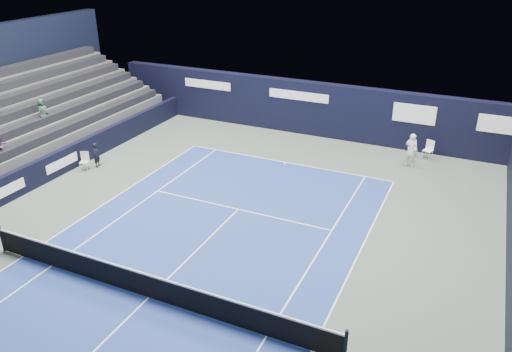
% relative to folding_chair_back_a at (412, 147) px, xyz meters
% --- Properties ---
extents(ground, '(48.00, 48.00, 0.00)m').
position_rel_folding_chair_back_a_xyz_m(ground, '(-5.70, -13.51, -0.51)').
color(ground, '#4A584D').
rests_on(ground, ground).
extents(court_surface, '(10.97, 23.77, 0.01)m').
position_rel_folding_chair_back_a_xyz_m(court_surface, '(-5.70, -15.51, -0.50)').
color(court_surface, navy).
rests_on(court_surface, ground).
extents(folding_chair_back_a, '(0.46, 0.45, 0.89)m').
position_rel_folding_chair_back_a_xyz_m(folding_chair_back_a, '(0.00, 0.00, 0.00)').
color(folding_chair_back_a, silver).
rests_on(folding_chair_back_a, ground).
extents(folding_chair_back_b, '(0.55, 0.54, 0.98)m').
position_rel_folding_chair_back_a_xyz_m(folding_chair_back_b, '(0.84, 0.03, 0.05)').
color(folding_chair_back_b, white).
rests_on(folding_chair_back_b, ground).
extents(line_judge_chair, '(0.53, 0.52, 0.93)m').
position_rel_folding_chair_back_a_xyz_m(line_judge_chair, '(-14.47, -8.60, 0.02)').
color(line_judge_chair, silver).
rests_on(line_judge_chair, ground).
extents(line_judge, '(0.40, 0.52, 1.26)m').
position_rel_folding_chair_back_a_xyz_m(line_judge, '(-14.16, -8.05, 0.12)').
color(line_judge, black).
rests_on(line_judge, ground).
extents(court_markings, '(11.03, 23.83, 0.00)m').
position_rel_folding_chair_back_a_xyz_m(court_markings, '(-5.70, -15.51, -0.50)').
color(court_markings, white).
rests_on(court_markings, court_surface).
extents(tennis_net, '(12.90, 0.10, 1.10)m').
position_rel_folding_chair_back_a_xyz_m(tennis_net, '(-5.70, -15.51, 0.00)').
color(tennis_net, black).
rests_on(tennis_net, ground).
extents(back_sponsor_wall, '(26.00, 0.63, 3.10)m').
position_rel_folding_chair_back_a_xyz_m(back_sponsor_wall, '(-5.69, 0.99, 1.04)').
color(back_sponsor_wall, black).
rests_on(back_sponsor_wall, ground).
extents(side_barrier_left, '(0.33, 22.00, 1.20)m').
position_rel_folding_chair_back_a_xyz_m(side_barrier_left, '(-15.20, -9.54, 0.09)').
color(side_barrier_left, black).
rests_on(side_barrier_left, ground).
extents(spectator_stand, '(6.00, 18.00, 6.40)m').
position_rel_folding_chair_back_a_xyz_m(spectator_stand, '(-18.98, -8.52, 1.45)').
color(spectator_stand, '#454447').
rests_on(spectator_stand, ground).
extents(tennis_player, '(0.70, 0.88, 1.74)m').
position_rel_folding_chair_back_a_xyz_m(tennis_player, '(0.13, -1.40, 0.36)').
color(tennis_player, white).
rests_on(tennis_player, ground).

